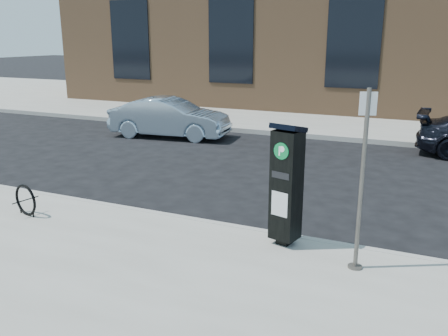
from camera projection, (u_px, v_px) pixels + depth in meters
The scene contains 9 objects.
ground at pixel (223, 232), 7.95m from camera, with size 120.00×120.00×0.00m, color black.
sidewalk_far at pixel (356, 111), 20.25m from camera, with size 60.00×12.00×0.15m, color gray.
curb_near at pixel (222, 228), 7.91m from camera, with size 60.00×0.12×0.16m, color #9E9B93.
curb_far at pixel (326, 138), 14.99m from camera, with size 60.00×0.12×0.16m, color #9E9B93.
building at pixel (373, 14), 21.80m from camera, with size 28.00×10.05×8.25m.
parking_kiosk at pixel (286, 183), 6.89m from camera, with size 0.51×0.47×1.84m.
sign_pole at pixel (362, 183), 6.07m from camera, with size 0.21×0.19×2.41m.
bike_rack at pixel (26, 200), 8.20m from camera, with size 0.56×0.15×0.57m.
car_silver at pixel (170, 118), 15.28m from camera, with size 1.34×3.84×1.27m, color #9AB1C4.
Camera 1 is at (3.01, -6.73, 3.16)m, focal length 38.00 mm.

